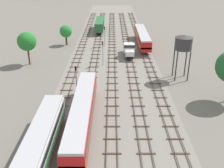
{
  "coord_description": "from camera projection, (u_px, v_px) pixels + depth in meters",
  "views": [
    {
      "loc": [
        -0.02,
        -6.7,
        22.03
      ],
      "look_at": [
        0.0,
        37.19,
        1.5
      ],
      "focal_mm": 42.02,
      "sensor_mm": 36.0,
      "label": 1
    }
  ],
  "objects": [
    {
      "name": "signal_post_mid",
      "position": [
        76.0,
        76.0,
        46.91
      ],
      "size": [
        0.28,
        0.47,
        5.42
      ],
      "color": "gray",
      "rests_on": "ground"
    },
    {
      "name": "lineside_tree_0",
      "position": [
        66.0,
        31.0,
        74.75
      ],
      "size": [
        3.5,
        3.5,
        5.76
      ],
      "color": "#4C331E",
      "rests_on": "ground"
    },
    {
      "name": "passenger_coach_far_left_nearest",
      "position": [
        36.0,
        152.0,
        29.52
      ],
      "size": [
        2.96,
        22.0,
        3.8
      ],
      "color": "beige",
      "rests_on": "ground"
    },
    {
      "name": "track_centre",
      "position": [
        129.0,
        56.0,
        66.98
      ],
      "size": [
        2.4,
        126.0,
        0.29
      ],
      "color": "#47382D",
      "rests_on": "ground"
    },
    {
      "name": "signal_post_nearest",
      "position": [
        103.0,
        50.0,
        59.99
      ],
      "size": [
        0.28,
        0.47,
        5.79
      ],
      "color": "gray",
      "rests_on": "ground"
    },
    {
      "name": "track_far_left",
      "position": [
        78.0,
        56.0,
        66.98
      ],
      "size": [
        2.4,
        126.0,
        0.29
      ],
      "color": "#47382D",
      "rests_on": "ground"
    },
    {
      "name": "shunter_loco_centre_mid",
      "position": [
        129.0,
        48.0,
        66.59
      ],
      "size": [
        2.74,
        8.46,
        3.1
      ],
      "color": "white",
      "rests_on": "ground"
    },
    {
      "name": "track_centre_left",
      "position": [
        112.0,
        56.0,
        66.98
      ],
      "size": [
        2.4,
        126.0,
        0.29
      ],
      "color": "#47382D",
      "rests_on": "ground"
    },
    {
      "name": "signal_post_near",
      "position": [
        104.0,
        34.0,
        73.59
      ],
      "size": [
        0.28,
        0.47,
        5.77
      ],
      "color": "gray",
      "rests_on": "ground"
    },
    {
      "name": "diesel_railcar_centre_right_midfar",
      "position": [
        142.0,
        37.0,
        74.83
      ],
      "size": [
        2.96,
        20.5,
        3.8
      ],
      "color": "red",
      "rests_on": "ground"
    },
    {
      "name": "track_centre_right",
      "position": [
        146.0,
        56.0,
        66.98
      ],
      "size": [
        2.4,
        126.0,
        0.29
      ],
      "color": "#47382D",
      "rests_on": "ground"
    },
    {
      "name": "track_left",
      "position": [
        95.0,
        56.0,
        66.98
      ],
      "size": [
        2.4,
        126.0,
        0.29
      ],
      "color": "#47382D",
      "rests_on": "ground"
    },
    {
      "name": "water_tower",
      "position": [
        183.0,
        43.0,
        51.34
      ],
      "size": [
        3.54,
        3.54,
        9.2
      ],
      "color": "#2D2826",
      "rests_on": "ground"
    },
    {
      "name": "ballast_bed",
      "position": [
        112.0,
        58.0,
        66.13
      ],
      "size": [
        21.23,
        176.0,
        0.01
      ],
      "primitive_type": "cube",
      "color": "gray",
      "rests_on": "ground"
    },
    {
      "name": "passenger_coach_left_near",
      "position": [
        82.0,
        111.0,
        37.56
      ],
      "size": [
        2.96,
        22.0,
        3.8
      ],
      "color": "red",
      "rests_on": "ground"
    },
    {
      "name": "lineside_tree_1",
      "position": [
        27.0,
        42.0,
        59.64
      ],
      "size": [
        4.32,
        4.32,
        7.72
      ],
      "color": "#4C331E",
      "rests_on": "ground"
    },
    {
      "name": "freight_boxcar_left_far",
      "position": [
        100.0,
        24.0,
        90.57
      ],
      "size": [
        2.87,
        14.0,
        3.6
      ],
      "color": "#286638",
      "rests_on": "ground"
    },
    {
      "name": "ground_plane",
      "position": [
        112.0,
        58.0,
        66.13
      ],
      "size": [
        480.0,
        480.0,
        0.0
      ],
      "primitive_type": "plane",
      "color": "slate"
    }
  ]
}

